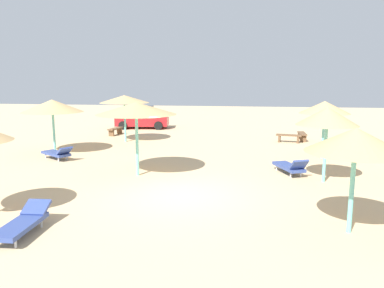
{
  "coord_description": "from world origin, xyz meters",
  "views": [
    {
      "loc": [
        2.18,
        -11.76,
        3.85
      ],
      "look_at": [
        0.0,
        3.0,
        1.2
      ],
      "focal_mm": 34.77,
      "sensor_mm": 36.0,
      "label": 1
    }
  ],
  "objects": [
    {
      "name": "lounger_3",
      "position": [
        6.85,
        7.96,
        0.31
      ],
      "size": [
        1.84,
        1.74,
        0.68
      ],
      "color": "#33478C",
      "rests_on": "ground"
    },
    {
      "name": "ground_plane",
      "position": [
        0.0,
        0.0,
        0.0
      ],
      "size": [
        80.0,
        80.0,
        0.0
      ],
      "primitive_type": "plane",
      "color": "#D1B284"
    },
    {
      "name": "lounger_0",
      "position": [
        -3.26,
        -3.7,
        0.31
      ],
      "size": [
        0.73,
        1.94,
        0.62
      ],
      "color": "#33478C",
      "rests_on": "ground"
    },
    {
      "name": "parked_car",
      "position": [
        -5.89,
        16.12,
        0.82
      ],
      "size": [
        4.17,
        2.35,
        1.72
      ],
      "color": "#B21E23",
      "rests_on": "ground"
    },
    {
      "name": "parasol_1",
      "position": [
        5.09,
        2.34,
        2.47
      ],
      "size": [
        2.24,
        2.24,
        2.81
      ],
      "color": "#6BC6BC",
      "rests_on": "ground"
    },
    {
      "name": "parasol_7",
      "position": [
        -5.16,
        9.94,
        2.6
      ],
      "size": [
        2.99,
        2.99,
        2.84
      ],
      "color": "#6BC6BC",
      "rests_on": "ground"
    },
    {
      "name": "parasol_2",
      "position": [
        4.81,
        -2.4,
        2.36
      ],
      "size": [
        2.41,
        2.41,
        2.67
      ],
      "color": "#6BC6BC",
      "rests_on": "ground"
    },
    {
      "name": "bench_1",
      "position": [
        4.73,
        11.06,
        0.35
      ],
      "size": [
        1.55,
        0.68,
        0.49
      ],
      "color": "brown",
      "rests_on": "ground"
    },
    {
      "name": "parasol_3",
      "position": [
        5.85,
        6.69,
        2.47
      ],
      "size": [
        2.39,
        2.39,
        2.78
      ],
      "color": "#6BC6BC",
      "rests_on": "ground"
    },
    {
      "name": "parasol_5",
      "position": [
        -2.09,
        2.24,
        2.68
      ],
      "size": [
        3.15,
        3.15,
        2.93
      ],
      "color": "#6BC6BC",
      "rests_on": "ground"
    },
    {
      "name": "lounger_4",
      "position": [
        -6.74,
        4.51,
        0.32
      ],
      "size": [
        1.94,
        1.56,
        0.71
      ],
      "color": "#33478C",
      "rests_on": "ground"
    },
    {
      "name": "parasol_4",
      "position": [
        -7.65,
        5.97,
        2.45
      ],
      "size": [
        3.07,
        3.07,
        2.78
      ],
      "color": "#6BC6BC",
      "rests_on": "ground"
    },
    {
      "name": "bench_2",
      "position": [
        5.63,
        11.92,
        0.35
      ],
      "size": [
        0.4,
        1.5,
        0.49
      ],
      "color": "brown",
      "rests_on": "ground"
    },
    {
      "name": "bench_0",
      "position": [
        -6.69,
        12.4,
        0.35
      ],
      "size": [
        0.64,
        1.55,
        0.49
      ],
      "color": "brown",
      "rests_on": "ground"
    },
    {
      "name": "lounger_1",
      "position": [
        3.98,
        3.31,
        0.32
      ],
      "size": [
        1.3,
        1.97,
        0.77
      ],
      "color": "#33478C",
      "rests_on": "ground"
    }
  ]
}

